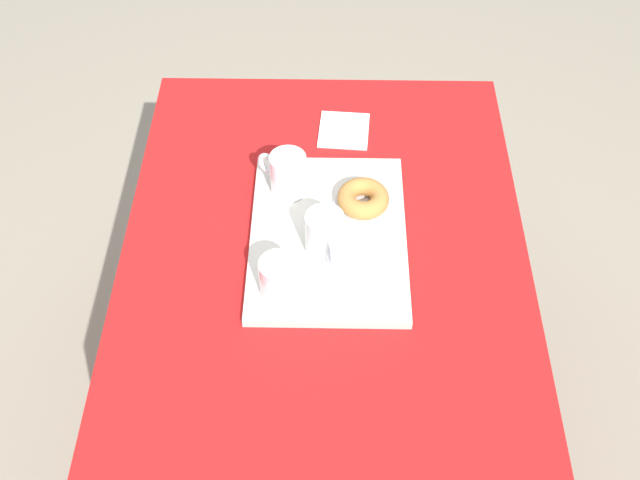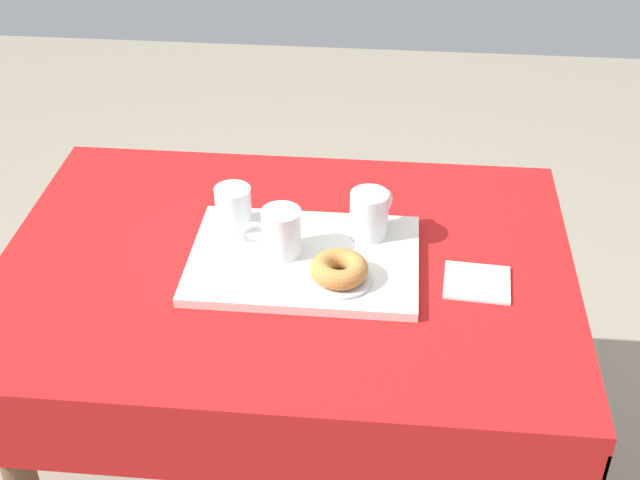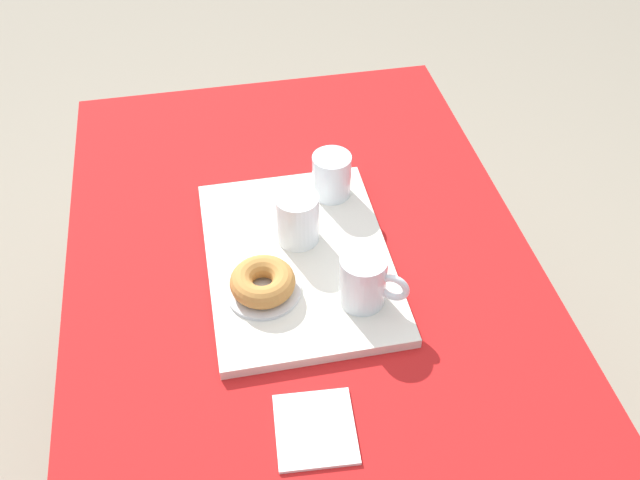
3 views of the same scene
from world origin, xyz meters
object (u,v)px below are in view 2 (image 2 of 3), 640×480
water_glass_near (233,209)px  sugar_donut_left (339,269)px  serving_tray (304,259)px  tea_mug_right (370,215)px  tea_mug_left (280,234)px  dining_table (286,304)px  donut_plate_left (339,278)px  paper_napkin (477,282)px

water_glass_near → sugar_donut_left: 0.29m
serving_tray → tea_mug_right: size_ratio=4.13×
sugar_donut_left → tea_mug_left: bearing=-32.2°
dining_table → serving_tray: size_ratio=2.54×
water_glass_near → sugar_donut_left: size_ratio=0.80×
water_glass_near → donut_plate_left: size_ratio=0.69×
sugar_donut_left → paper_napkin: sugar_donut_left is taller
donut_plate_left → sugar_donut_left: sugar_donut_left is taller
water_glass_near → paper_napkin: size_ratio=0.71×
tea_mug_right → donut_plate_left: 0.17m
dining_table → tea_mug_left: 0.18m
dining_table → water_glass_near: 0.23m
serving_tray → sugar_donut_left: size_ratio=4.08×
serving_tray → tea_mug_left: bearing=-4.4°
tea_mug_right → water_glass_near: bearing=-0.9°
serving_tray → tea_mug_right: bearing=-144.4°
water_glass_near → sugar_donut_left: (-0.23, 0.17, -0.01)m
donut_plate_left → paper_napkin: size_ratio=1.02×
tea_mug_left → water_glass_near: tea_mug_left is taller
tea_mug_right → serving_tray: bearing=35.6°
dining_table → water_glass_near: water_glass_near is taller
tea_mug_left → water_glass_near: 0.14m
serving_tray → sugar_donut_left: 0.11m
tea_mug_right → water_glass_near: tea_mug_right is taller
tea_mug_right → paper_napkin: 0.26m
dining_table → water_glass_near: (0.12, -0.09, 0.17)m
tea_mug_right → water_glass_near: 0.28m
tea_mug_right → sugar_donut_left: bearing=73.2°
dining_table → tea_mug_right: size_ratio=10.50×
dining_table → sugar_donut_left: size_ratio=10.37×
dining_table → tea_mug_left: size_ratio=9.72×
tea_mug_right → dining_table: bearing=26.6°
water_glass_near → donut_plate_left: 0.29m
serving_tray → dining_table: bearing=-10.6°
tea_mug_left → donut_plate_left: 0.15m
sugar_donut_left → paper_napkin: size_ratio=0.88×
dining_table → paper_napkin: bearing=173.8°
dining_table → paper_napkin: size_ratio=9.12×
paper_napkin → water_glass_near: bearing=-14.4°
water_glass_near → sugar_donut_left: water_glass_near is taller
dining_table → donut_plate_left: bearing=144.9°
tea_mug_left → donut_plate_left: (-0.12, 0.08, -0.04)m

